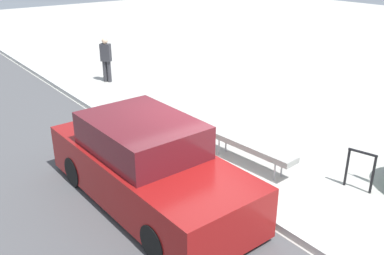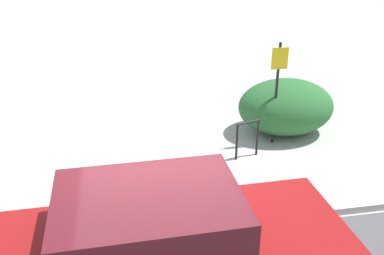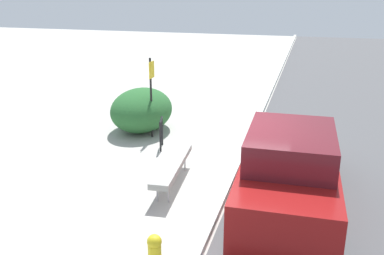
% 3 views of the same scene
% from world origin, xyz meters
% --- Properties ---
extents(ground_plane, '(60.00, 60.00, 0.00)m').
position_xyz_m(ground_plane, '(0.00, 0.00, 0.00)').
color(ground_plane, '#ADAAA3').
extents(curb, '(60.00, 0.20, 0.13)m').
position_xyz_m(curb, '(0.00, 0.00, 0.07)').
color(curb, '#B7B7B2').
rests_on(curb, ground_plane).
extents(bench, '(2.31, 0.60, 0.54)m').
position_xyz_m(bench, '(-0.01, 1.20, 0.47)').
color(bench, '#99999E').
rests_on(bench, ground_plane).
extents(bike_rack, '(0.55, 0.19, 0.83)m').
position_xyz_m(bike_rack, '(2.04, 2.18, 0.50)').
color(bike_rack, black).
rests_on(bike_rack, ground_plane).
extents(sign_post, '(0.36, 0.08, 2.30)m').
position_xyz_m(sign_post, '(2.82, 2.73, 1.38)').
color(sign_post, black).
rests_on(sign_post, ground_plane).
extents(shrub_hedge, '(2.25, 1.77, 1.29)m').
position_xyz_m(shrub_hedge, '(3.28, 3.24, 0.64)').
color(shrub_hedge, '#28602D').
rests_on(shrub_hedge, ground_plane).
extents(parked_car_near, '(4.63, 1.91, 1.59)m').
position_xyz_m(parked_car_near, '(-0.15, -1.30, 0.70)').
color(parked_car_near, black).
rests_on(parked_car_near, ground_plane).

